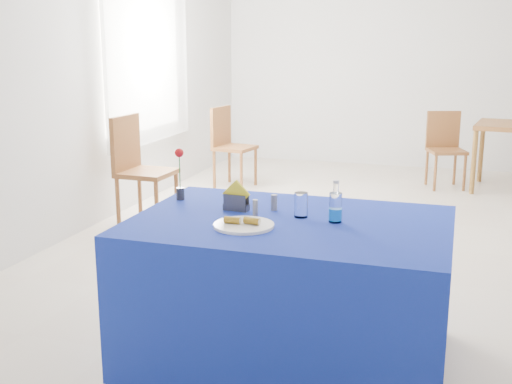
# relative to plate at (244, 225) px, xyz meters

# --- Properties ---
(floor) EXTENTS (7.00, 7.00, 0.00)m
(floor) POSITION_rel_plate_xyz_m (0.34, 2.30, -0.77)
(floor) COLOR beige
(floor) RESTS_ON ground
(room_shell) EXTENTS (7.00, 7.00, 7.00)m
(room_shell) POSITION_rel_plate_xyz_m (0.34, 2.30, 0.98)
(room_shell) COLOR silver
(room_shell) RESTS_ON ground
(window_pane) EXTENTS (0.04, 1.50, 1.60)m
(window_pane) POSITION_rel_plate_xyz_m (-2.13, 3.10, 0.78)
(window_pane) COLOR white
(window_pane) RESTS_ON room_shell
(curtain) EXTENTS (0.04, 1.75, 1.85)m
(curtain) POSITION_rel_plate_xyz_m (-2.06, 3.10, 0.78)
(curtain) COLOR white
(curtain) RESTS_ON room_shell
(plate) EXTENTS (0.30, 0.30, 0.01)m
(plate) POSITION_rel_plate_xyz_m (0.00, 0.00, 0.00)
(plate) COLOR white
(plate) RESTS_ON blue_table
(drinking_glass) EXTENTS (0.07, 0.07, 0.13)m
(drinking_glass) POSITION_rel_plate_xyz_m (0.22, 0.26, 0.06)
(drinking_glass) COLOR white
(drinking_glass) RESTS_ON blue_table
(salt_shaker) EXTENTS (0.03, 0.03, 0.08)m
(salt_shaker) POSITION_rel_plate_xyz_m (-0.01, 0.21, 0.04)
(salt_shaker) COLOR slate
(salt_shaker) RESTS_ON blue_table
(pepper_shaker) EXTENTS (0.03, 0.03, 0.08)m
(pepper_shaker) POSITION_rel_plate_xyz_m (0.05, 0.34, 0.04)
(pepper_shaker) COLOR slate
(pepper_shaker) RESTS_ON blue_table
(blue_table) EXTENTS (1.60, 1.10, 0.76)m
(blue_table) POSITION_rel_plate_xyz_m (0.19, 0.19, -0.39)
(blue_table) COLOR #102A98
(blue_table) RESTS_ON floor
(water_bottle) EXTENTS (0.07, 0.07, 0.21)m
(water_bottle) POSITION_rel_plate_xyz_m (0.41, 0.22, 0.06)
(water_bottle) COLOR white
(water_bottle) RESTS_ON blue_table
(napkin_holder) EXTENTS (0.15, 0.07, 0.17)m
(napkin_holder) POSITION_rel_plate_xyz_m (-0.14, 0.28, 0.04)
(napkin_holder) COLOR #333337
(napkin_holder) RESTS_ON blue_table
(rose_vase) EXTENTS (0.05, 0.05, 0.30)m
(rose_vase) POSITION_rel_plate_xyz_m (-0.52, 0.41, 0.14)
(rose_vase) COLOR #242429
(rose_vase) RESTS_ON blue_table
(chair_bg_left) EXTENTS (0.49, 0.49, 0.86)m
(chair_bg_left) POSITION_rel_plate_xyz_m (0.82, 4.69, -0.27)
(chair_bg_left) COLOR brown
(chair_bg_left) RESTS_ON floor
(chair_win_a) EXTENTS (0.46, 0.46, 1.00)m
(chair_win_a) POSITION_rel_plate_xyz_m (-1.75, 2.18, -0.19)
(chair_win_a) COLOR brown
(chair_win_a) RESTS_ON floor
(chair_win_b) EXTENTS (0.47, 0.47, 0.91)m
(chair_win_b) POSITION_rel_plate_xyz_m (-1.54, 3.96, -0.24)
(chair_win_b) COLOR brown
(chair_win_b) RESTS_ON floor
(banana_pieces) EXTENTS (0.18, 0.06, 0.03)m
(banana_pieces) POSITION_rel_plate_xyz_m (-0.01, -0.00, 0.02)
(banana_pieces) COLOR gold
(banana_pieces) RESTS_ON plate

